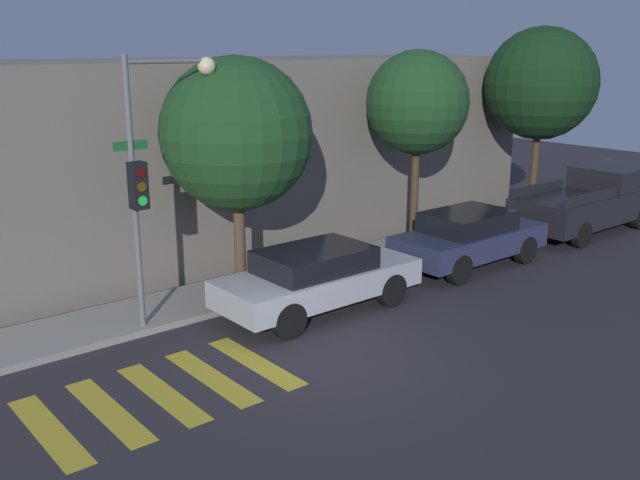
% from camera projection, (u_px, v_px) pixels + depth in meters
% --- Properties ---
extents(ground_plane, '(60.00, 60.00, 0.00)m').
position_uv_depth(ground_plane, '(328.00, 361.00, 13.13)').
color(ground_plane, '#2D2B30').
extents(sidewalk, '(26.00, 1.92, 0.14)m').
position_uv_depth(sidewalk, '(210.00, 298.00, 16.21)').
color(sidewalk, gray).
rests_on(sidewalk, ground).
extents(building_row, '(26.00, 6.00, 5.25)m').
position_uv_depth(building_row, '(120.00, 163.00, 18.77)').
color(building_row, slate).
rests_on(building_row, ground).
extents(crosswalk, '(4.22, 2.60, 0.00)m').
position_uv_depth(crosswalk, '(162.00, 393.00, 11.91)').
color(crosswalk, gold).
rests_on(crosswalk, ground).
extents(traffic_light_pole, '(2.26, 0.56, 5.47)m').
position_uv_depth(traffic_light_pole, '(153.00, 158.00, 13.73)').
color(traffic_light_pole, slate).
rests_on(traffic_light_pole, ground).
extents(sedan_near_corner, '(4.60, 1.84, 1.43)m').
position_uv_depth(sedan_near_corner, '(318.00, 277.00, 15.39)').
color(sedan_near_corner, '#B7BABF').
rests_on(sedan_near_corner, ground).
extents(sedan_middle, '(4.36, 1.85, 1.49)m').
position_uv_depth(sedan_middle, '(469.00, 237.00, 18.52)').
color(sedan_middle, '#2D3351').
rests_on(sedan_middle, ground).
extents(pickup_truck, '(5.46, 2.05, 1.91)m').
position_uv_depth(pickup_truck, '(592.00, 200.00, 22.12)').
color(pickup_truck, black).
rests_on(pickup_truck, ground).
extents(tree_near_corner, '(3.35, 3.35, 5.44)m').
position_uv_depth(tree_near_corner, '(237.00, 134.00, 15.44)').
color(tree_near_corner, brown).
rests_on(tree_near_corner, ground).
extents(tree_midblock, '(2.75, 2.75, 5.53)m').
position_uv_depth(tree_midblock, '(418.00, 103.00, 18.84)').
color(tree_midblock, '#4C3823').
rests_on(tree_midblock, ground).
extents(tree_far_end, '(3.48, 3.48, 6.20)m').
position_uv_depth(tree_far_end, '(541.00, 84.00, 22.19)').
color(tree_far_end, '#4C3823').
rests_on(tree_far_end, ground).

